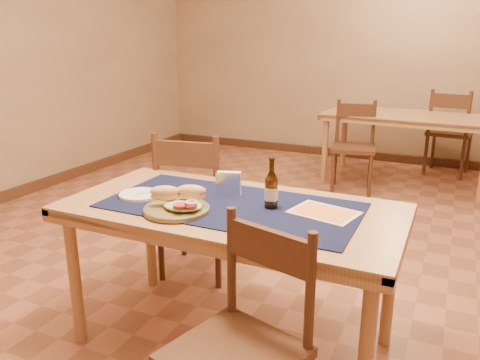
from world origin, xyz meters
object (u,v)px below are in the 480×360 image
at_px(back_table, 408,122).
at_px(chair_main_near, 242,345).
at_px(chair_main_far, 196,202).
at_px(main_table, 231,222).
at_px(sandwich_plate, 178,205).
at_px(beer_bottle, 271,190).
at_px(napkin_holder, 228,184).

height_order(back_table, chair_main_near, chair_main_near).
bearing_deg(chair_main_far, main_table, -47.15).
xyz_separation_m(sandwich_plate, beer_bottle, (0.36, 0.22, 0.06)).
height_order(main_table, sandwich_plate, sandwich_plate).
bearing_deg(napkin_holder, main_table, -58.87).
height_order(main_table, chair_main_near, chair_main_near).
bearing_deg(sandwich_plate, beer_bottle, 31.48).
xyz_separation_m(back_table, chair_main_near, (-0.12, -3.96, -0.20)).
bearing_deg(beer_bottle, chair_main_near, -77.15).
xyz_separation_m(main_table, sandwich_plate, (-0.18, -0.18, 0.12)).
height_order(chair_main_near, beer_bottle, beer_bottle).
bearing_deg(main_table, sandwich_plate, -134.33).
height_order(main_table, chair_main_far, chair_main_far).
bearing_deg(main_table, chair_main_near, -60.77).
distance_m(chair_main_far, beer_bottle, 0.96).
xyz_separation_m(chair_main_near, napkin_holder, (-0.41, 0.72, 0.34)).
relative_size(chair_main_far, napkin_holder, 6.89).
bearing_deg(beer_bottle, main_table, -167.56).
distance_m(beer_bottle, napkin_holder, 0.28).
bearing_deg(chair_main_far, napkin_holder, -44.42).
bearing_deg(main_table, beer_bottle, 12.44).
xyz_separation_m(beer_bottle, napkin_holder, (-0.26, 0.09, -0.03)).
bearing_deg(sandwich_plate, chair_main_near, -38.85).
distance_m(back_table, beer_bottle, 3.35).
relative_size(beer_bottle, napkin_holder, 1.67).
xyz_separation_m(chair_main_far, sandwich_plate, (0.36, -0.76, 0.28)).
xyz_separation_m(chair_main_far, beer_bottle, (0.72, -0.54, 0.34)).
bearing_deg(sandwich_plate, napkin_holder, 72.21).
bearing_deg(chair_main_near, chair_main_far, 126.55).
distance_m(main_table, sandwich_plate, 0.28).
bearing_deg(main_table, chair_main_far, 132.85).
height_order(main_table, beer_bottle, beer_bottle).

